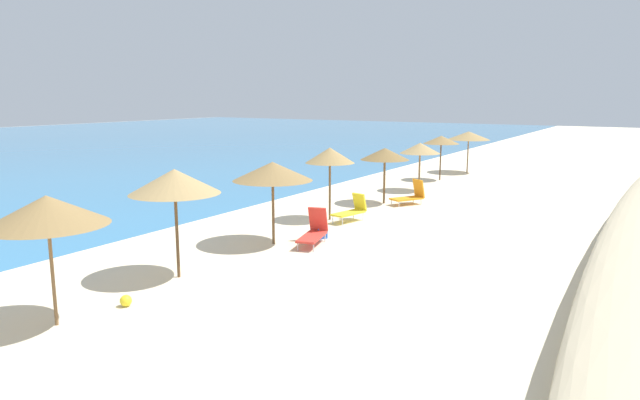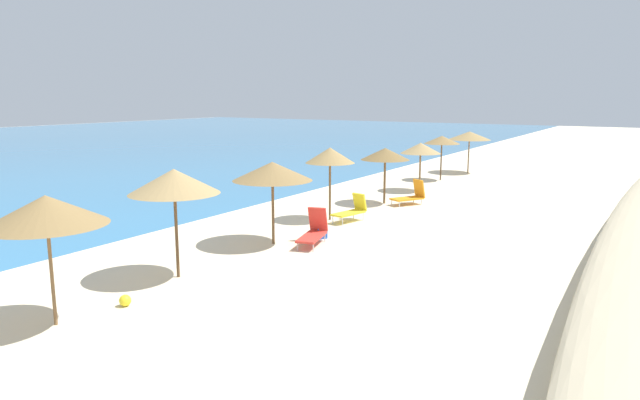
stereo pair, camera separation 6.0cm
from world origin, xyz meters
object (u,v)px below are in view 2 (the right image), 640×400
Objects in this scene: beach_umbrella_6 at (421,148)px; beach_umbrella_7 at (442,140)px; beach_umbrella_8 at (469,136)px; beach_umbrella_3 at (272,171)px; beach_umbrella_1 at (46,210)px; cooler_box at (319,231)px; beach_umbrella_2 at (174,182)px; lounge_chair_2 at (314,231)px; lounge_chair_0 at (352,210)px; beach_umbrella_5 at (385,154)px; beach_umbrella_4 at (330,156)px; beach_ball at (125,301)px; lounge_chair_1 at (411,195)px.

beach_umbrella_6 is 4.29m from beach_umbrella_7.
beach_umbrella_3 is at bearing 179.71° from beach_umbrella_8.
beach_umbrella_1 reaches higher than beach_umbrella_8.
beach_umbrella_6 is 4.53× the size of cooler_box.
beach_umbrella_7 is (25.01, 0.31, -0.18)m from beach_umbrella_1.
beach_umbrella_7 is at bearing 5.22° from beach_umbrella_6.
lounge_chair_2 is at bearing -14.76° from beach_umbrella_2.
beach_umbrella_6 is at bearing -179.87° from beach_umbrella_8.
beach_umbrella_6 is 8.48m from lounge_chair_0.
beach_umbrella_6 is at bearing -0.84° from beach_umbrella_5.
beach_umbrella_3 is 2.83m from cooler_box.
lounge_chair_2 is (-3.77, -0.60, -0.01)m from lounge_chair_0.
beach_umbrella_4 is at bearing 175.47° from beach_umbrella_5.
beach_umbrella_1 reaches higher than beach_umbrella_3.
lounge_chair_0 is (8.67, -0.70, -2.18)m from beach_umbrella_2.
beach_umbrella_4 is 16.84m from beach_umbrella_8.
beach_umbrella_1 is 1.14× the size of beach_umbrella_6.
beach_umbrella_3 is 6.93m from beach_ball.
beach_umbrella_1 is at bearing -177.66° from beach_umbrella_2.
beach_umbrella_3 is at bearing 94.69° from lounge_chair_0.
beach_umbrella_5 is 8.42m from beach_umbrella_7.
lounge_chair_1 is (0.39, -1.13, -1.85)m from beach_umbrella_5.
beach_ball is 0.51× the size of cooler_box.
beach_umbrella_3 is 9.24m from lounge_chair_1.
lounge_chair_2 is at bearing -7.45° from beach_umbrella_1.
lounge_chair_2 reaches higher than cooler_box.
beach_umbrella_8 is 1.46× the size of lounge_chair_2.
lounge_chair_2 is (-7.90, -1.12, -1.83)m from beach_umbrella_5.
beach_umbrella_1 is 12.64m from lounge_chair_0.
beach_umbrella_8 reaches higher than beach_ball.
lounge_chair_1 is 5.92× the size of beach_ball.
beach_umbrella_3 is 9.86× the size of beach_ball.
beach_umbrella_2 reaches higher than lounge_chair_2.
beach_umbrella_4 reaches higher than lounge_chair_1.
beach_umbrella_6 is 4.30m from lounge_chair_1.
beach_umbrella_4 reaches higher than cooler_box.
lounge_chair_0 is at bearing -96.28° from lounge_chair_2.
beach_umbrella_6 reaches higher than cooler_box.
beach_umbrella_4 is 1.13× the size of beach_umbrella_5.
beach_umbrella_3 reaches higher than lounge_chair_0.
lounge_chair_1 is at bearing -17.35° from beach_umbrella_4.
beach_umbrella_1 is 0.99× the size of beach_umbrella_4.
beach_umbrella_2 is 1.11× the size of beach_umbrella_8.
beach_umbrella_2 reaches higher than beach_umbrella_3.
beach_umbrella_7 is 12.72m from lounge_chair_0.
beach_umbrella_4 reaches higher than beach_umbrella_6.
beach_umbrella_7 reaches higher than beach_umbrella_5.
beach_umbrella_7 reaches higher than lounge_chair_0.
beach_umbrella_2 is 5.40× the size of cooler_box.
lounge_chair_0 is (0.21, -0.87, -2.12)m from beach_umbrella_4.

